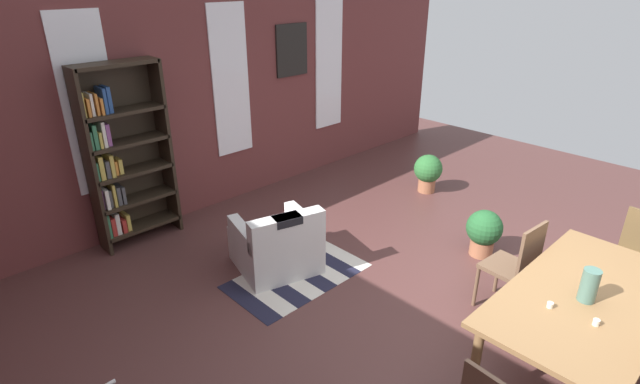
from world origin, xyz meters
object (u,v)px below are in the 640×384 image
potted_plant_window (428,171)px  dining_chair_far_right (516,265)px  dining_chair_head_right (635,259)px  potted_plant_corner (484,231)px  bookshelf_tall (122,158)px  armchair_white (277,245)px  vase_on_table (589,285)px  dining_table (587,304)px

potted_plant_window → dining_chair_far_right: bearing=-129.4°
dining_chair_head_right → potted_plant_corner: dining_chair_head_right is taller
dining_chair_far_right → potted_plant_corner: bearing=43.2°
potted_plant_window → bookshelf_tall: bearing=156.6°
armchair_white → potted_plant_corner: size_ratio=1.81×
bookshelf_tall → potted_plant_corner: 4.13m
vase_on_table → dining_chair_head_right: (1.40, -0.00, -0.39)m
dining_chair_head_right → potted_plant_window: size_ratio=1.70×
dining_chair_head_right → dining_chair_far_right: (-0.90, 0.72, 0.00)m
potted_plant_corner → dining_table: bearing=-129.3°
vase_on_table → bookshelf_tall: bookshelf_tall is taller
dining_table → bookshelf_tall: bearing=108.8°
bookshelf_tall → potted_plant_corner: size_ratio=3.85×
dining_chair_far_right → potted_plant_corner: 1.04m
dining_chair_far_right → potted_plant_window: size_ratio=1.70×
dining_chair_head_right → potted_plant_window: (0.86, 2.87, -0.20)m
bookshelf_tall → potted_plant_window: bearing=-23.4°
dining_chair_far_right → potted_plant_window: bearing=50.6°
armchair_white → dining_table: bearing=-76.4°
dining_table → dining_chair_far_right: size_ratio=1.99×
dining_table → potted_plant_window: size_ratio=3.38×
vase_on_table → dining_chair_far_right: 0.96m
vase_on_table → potted_plant_corner: 1.98m
vase_on_table → bookshelf_tall: 4.70m
dining_table → potted_plant_window: 3.62m
armchair_white → vase_on_table: bearing=-78.0°
armchair_white → potted_plant_corner: armchair_white is taller
dining_chair_far_right → potted_plant_corner: dining_chair_far_right is taller
dining_chair_head_right → dining_chair_far_right: size_ratio=1.00×
vase_on_table → dining_chair_far_right: (0.50, 0.72, -0.39)m
vase_on_table → bookshelf_tall: bearing=107.9°
dining_table → dining_chair_far_right: bearing=59.8°
vase_on_table → potted_plant_corner: (1.24, 1.42, -0.60)m
dining_table → armchair_white: dining_table is taller
potted_plant_corner → potted_plant_window: 1.78m
dining_table → dining_chair_far_right: (0.42, 0.72, -0.18)m
dining_chair_far_right → bookshelf_tall: size_ratio=0.45×
vase_on_table → dining_chair_head_right: bearing=-0.1°
vase_on_table → dining_chair_head_right: 1.45m
armchair_white → dining_chair_far_right: bearing=-62.3°
dining_table → bookshelf_tall: bookshelf_tall is taller
vase_on_table → potted_plant_window: 3.70m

